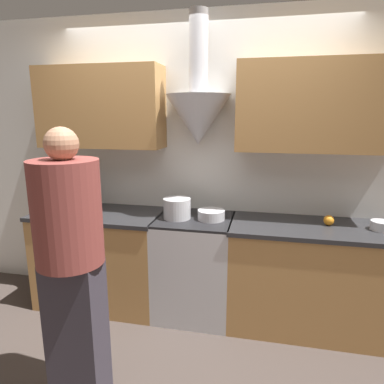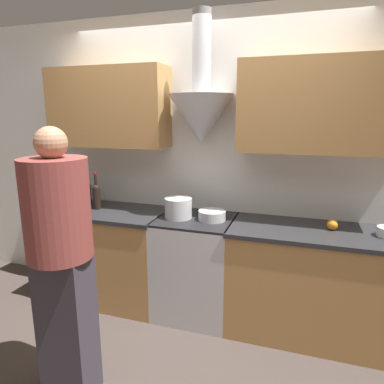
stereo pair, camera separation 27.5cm
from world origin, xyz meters
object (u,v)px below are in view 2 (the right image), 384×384
at_px(wine_bottle_1, 69,193).
at_px(stock_pot, 178,208).
at_px(wine_bottle_3, 87,193).
at_px(wine_bottle_0, 61,191).
at_px(wine_bottle_4, 97,195).
at_px(person_foreground_left, 61,256).
at_px(stove_range, 196,266).
at_px(orange_fruit, 333,225).
at_px(wine_bottle_2, 79,192).
at_px(mixing_bowl, 212,215).

xyz_separation_m(wine_bottle_1, stock_pot, (1.12, -0.04, -0.04)).
bearing_deg(wine_bottle_3, wine_bottle_0, 178.07).
bearing_deg(wine_bottle_4, person_foreground_left, -66.72).
xyz_separation_m(stock_pot, person_foreground_left, (-0.34, -1.07, -0.04)).
height_order(stove_range, orange_fruit, orange_fruit).
relative_size(wine_bottle_2, orange_fruit, 4.23).
bearing_deg(wine_bottle_4, wine_bottle_0, 179.03).
bearing_deg(wine_bottle_3, wine_bottle_2, 174.80).
bearing_deg(wine_bottle_1, mixing_bowl, -0.61).
height_order(stock_pot, mixing_bowl, stock_pot).
bearing_deg(person_foreground_left, wine_bottle_4, 113.28).
height_order(wine_bottle_2, mixing_bowl, wine_bottle_2).
bearing_deg(wine_bottle_1, wine_bottle_4, -1.49).
xyz_separation_m(orange_fruit, person_foreground_left, (-1.57, -1.14, 0.00)).
bearing_deg(wine_bottle_1, stock_pot, -1.98).
height_order(wine_bottle_2, wine_bottle_3, wine_bottle_3).
height_order(stove_range, wine_bottle_4, wine_bottle_4).
height_order(wine_bottle_1, wine_bottle_4, wine_bottle_4).
bearing_deg(mixing_bowl, orange_fruit, 2.81).
bearing_deg(wine_bottle_0, wine_bottle_1, 0.68).
bearing_deg(stove_range, wine_bottle_4, -179.92).
bearing_deg(wine_bottle_2, wine_bottle_3, -5.20).
bearing_deg(stock_pot, wine_bottle_0, 178.23).
height_order(wine_bottle_0, wine_bottle_1, wine_bottle_0).
height_order(wine_bottle_1, wine_bottle_3, wine_bottle_3).
xyz_separation_m(wine_bottle_0, wine_bottle_4, (0.40, -0.01, -0.00)).
height_order(stove_range, wine_bottle_1, wine_bottle_1).
xyz_separation_m(stove_range, wine_bottle_0, (-1.37, 0.01, 0.57)).
relative_size(wine_bottle_0, wine_bottle_1, 1.07).
bearing_deg(person_foreground_left, wine_bottle_1, 125.11).
distance_m(wine_bottle_1, orange_fruit, 2.35).
xyz_separation_m(wine_bottle_1, wine_bottle_4, (0.31, -0.01, 0.01)).
xyz_separation_m(wine_bottle_4, orange_fruit, (2.04, 0.04, -0.09)).
distance_m(stove_range, wine_bottle_3, 1.21).
bearing_deg(wine_bottle_2, mixing_bowl, -0.54).
bearing_deg(wine_bottle_2, wine_bottle_4, -1.54).
bearing_deg(wine_bottle_0, person_foreground_left, -51.62).
height_order(wine_bottle_2, wine_bottle_4, wine_bottle_2).
distance_m(wine_bottle_3, wine_bottle_4, 0.10).
xyz_separation_m(wine_bottle_3, orange_fruit, (2.14, 0.04, -0.10)).
distance_m(orange_fruit, person_foreground_left, 1.94).
height_order(wine_bottle_3, stock_pot, wine_bottle_3).
height_order(mixing_bowl, orange_fruit, same).
distance_m(wine_bottle_1, stock_pot, 1.12).
xyz_separation_m(wine_bottle_0, wine_bottle_3, (0.30, -0.01, 0.01)).
bearing_deg(mixing_bowl, wine_bottle_4, 179.64).
bearing_deg(wine_bottle_0, mixing_bowl, -0.52).
height_order(wine_bottle_0, wine_bottle_2, wine_bottle_0).
bearing_deg(wine_bottle_1, wine_bottle_3, -3.16).
relative_size(wine_bottle_1, wine_bottle_2, 0.95).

